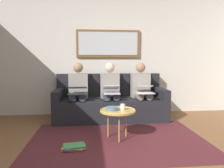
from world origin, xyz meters
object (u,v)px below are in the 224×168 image
object	(u,v)px
cup	(123,107)
person_left	(141,89)
person_middle	(110,89)
bowl	(112,108)
person_right	(78,90)
laptop_black	(77,90)
coffee_table	(118,111)
magazine_stack	(74,147)
laptop_white	(144,89)
laptop_silver	(111,90)
couch	(110,103)
framed_mirror	(108,44)

from	to	relation	value
cup	person_left	world-z (taller)	person_left
person_left	person_middle	xyz separation A→B (m)	(0.64, 0.00, 0.00)
bowl	person_right	distance (m)	1.28
laptop_black	person_left	bearing A→B (deg)	-168.92
coffee_table	person_left	world-z (taller)	person_left
coffee_table	magazine_stack	world-z (taller)	coffee_table
laptop_white	laptop_black	xyz separation A→B (m)	(1.28, 0.00, -0.01)
coffee_table	person_left	bearing A→B (deg)	-118.86
bowl	laptop_silver	bearing A→B (deg)	-94.73
coffee_table	laptop_black	bearing A→B (deg)	-54.24
coffee_table	laptop_black	size ratio (longest dim) A/B	1.55
person_left	laptop_black	bearing A→B (deg)	11.08
person_right	laptop_white	bearing A→B (deg)	169.07
bowl	laptop_white	xyz separation A→B (m)	(-0.71, -0.89, 0.16)
couch	framed_mirror	xyz separation A→B (m)	(0.00, -0.39, 1.24)
person_left	laptop_white	distance (m)	0.25
couch	laptop_silver	bearing A→B (deg)	90.00
laptop_silver	magazine_stack	world-z (taller)	laptop_silver
framed_mirror	person_left	bearing A→B (deg)	144.47
couch	person_middle	xyz separation A→B (m)	(0.00, 0.07, 0.30)
magazine_stack	laptop_silver	bearing A→B (deg)	-116.84
couch	magazine_stack	distance (m)	1.69
person_left	laptop_silver	size ratio (longest dim) A/B	3.33
coffee_table	person_middle	size ratio (longest dim) A/B	0.47
laptop_white	person_middle	xyz separation A→B (m)	(0.64, -0.25, -0.02)
couch	coffee_table	world-z (taller)	couch
framed_mirror	person_middle	world-z (taller)	framed_mirror
laptop_white	person_left	bearing A→B (deg)	-90.00
cup	bowl	world-z (taller)	cup
laptop_white	person_middle	size ratio (longest dim) A/B	0.30
cup	laptop_white	size ratio (longest dim) A/B	0.26
coffee_table	laptop_white	distance (m)	1.12
framed_mirror	person_middle	distance (m)	1.05
cup	laptop_black	distance (m)	1.15
coffee_table	cup	world-z (taller)	cup
cup	person_middle	size ratio (longest dim) A/B	0.08
coffee_table	magazine_stack	size ratio (longest dim) A/B	1.64
person_right	laptop_black	bearing A→B (deg)	90.00
laptop_black	framed_mirror	bearing A→B (deg)	-132.12
coffee_table	laptop_silver	world-z (taller)	laptop_silver
laptop_white	person_right	bearing A→B (deg)	-10.93
coffee_table	magazine_stack	xyz separation A→B (m)	(0.63, 0.33, -0.40)
couch	cup	bearing A→B (deg)	93.94
couch	laptop_white	world-z (taller)	couch
laptop_silver	framed_mirror	bearing A→B (deg)	-90.00
framed_mirror	cup	size ratio (longest dim) A/B	15.38
person_left	coffee_table	bearing A→B (deg)	61.14
magazine_stack	cup	bearing A→B (deg)	-154.33
person_middle	laptop_black	distance (m)	0.69
couch	person_left	world-z (taller)	person_left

